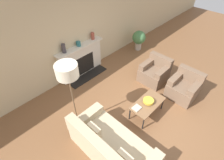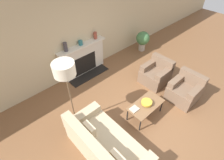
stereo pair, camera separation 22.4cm
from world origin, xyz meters
TOP-DOWN VIEW (x-y plane):
  - ground_plane at (0.00, 0.00)m, footprint 18.00×18.00m
  - wall_back at (0.00, 2.79)m, footprint 18.00×0.06m
  - fireplace at (0.01, 2.64)m, footprint 1.68×0.59m
  - couch at (-1.38, -0.04)m, footprint 0.94×1.90m
  - armchair_near at (1.38, -0.31)m, footprint 0.77×0.76m
  - armchair_far at (1.38, 0.69)m, footprint 0.77×0.76m
  - coffee_table at (0.06, 0.05)m, footprint 0.95×0.50m
  - bowl at (0.08, 0.05)m, footprint 0.27×0.27m
  - book at (-0.27, 0.15)m, footprint 0.22×0.18m
  - floor_lamp at (-1.37, 1.15)m, footprint 0.45×0.45m
  - mantel_vase_left at (-0.51, 2.66)m, footprint 0.12×0.12m
  - mantel_vase_center_left at (0.01, 2.66)m, footprint 0.13×0.13m
  - mantel_vase_center_right at (0.59, 2.66)m, footprint 0.11×0.11m
  - potted_plant at (2.56, 2.22)m, footprint 0.52×0.52m

SIDE VIEW (x-z plane):
  - ground_plane at x=0.00m, z-range 0.00..0.00m
  - couch at x=-1.38m, z-range -0.12..0.72m
  - armchair_near at x=1.38m, z-range -0.09..0.71m
  - armchair_far at x=1.38m, z-range -0.09..0.71m
  - coffee_table at x=0.06m, z-range 0.18..0.62m
  - book at x=-0.27m, z-range 0.44..0.47m
  - potted_plant at x=2.56m, z-range 0.09..0.87m
  - bowl at x=0.08m, z-range 0.45..0.54m
  - fireplace at x=0.01m, z-range -0.01..1.04m
  - mantel_vase_center_left at x=0.01m, z-range 1.06..1.20m
  - mantel_vase_center_right at x=0.59m, z-range 1.06..1.28m
  - mantel_vase_left at x=-0.51m, z-range 1.06..1.32m
  - wall_back at x=0.00m, z-range 0.00..2.90m
  - floor_lamp at x=-1.37m, z-range 0.64..2.49m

